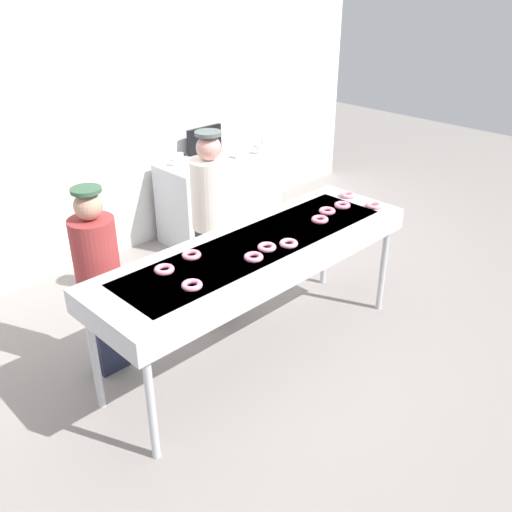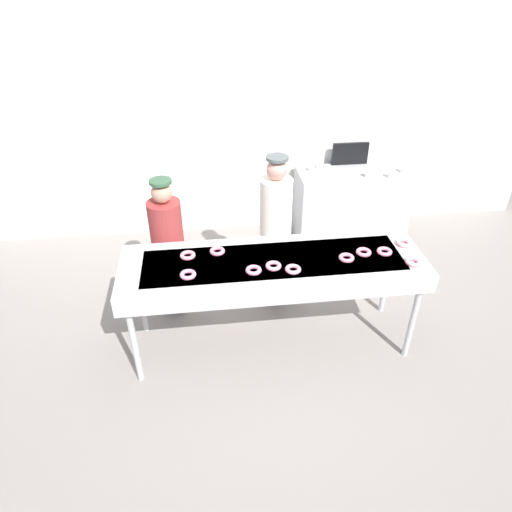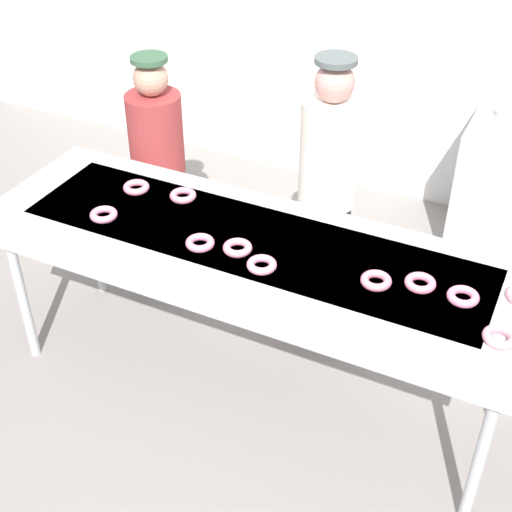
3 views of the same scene
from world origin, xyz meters
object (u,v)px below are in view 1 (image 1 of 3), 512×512
Objects in this scene: strawberry_donut_0 at (192,285)px; paper_cup_1 at (238,154)px; strawberry_donut_3 at (374,205)px; prep_counter at (221,195)px; paper_cup_0 at (180,157)px; strawberry_donut_9 at (164,269)px; strawberry_donut_1 at (328,211)px; strawberry_donut_8 at (342,205)px; worker_baker at (211,218)px; worker_assistant at (98,274)px; fryer_conveyor at (257,254)px; strawberry_donut_2 at (320,219)px; strawberry_donut_6 at (254,257)px; paper_cup_4 at (177,162)px; strawberry_donut_7 at (191,255)px; strawberry_donut_4 at (347,195)px; strawberry_donut_10 at (289,243)px; strawberry_donut_5 at (267,247)px; paper_cup_3 at (260,150)px; menu_display at (205,140)px; paper_cup_2 at (264,143)px.

strawberry_donut_0 is 1.39× the size of paper_cup_1.
strawberry_donut_3 is 0.10× the size of prep_counter.
paper_cup_0 is (1.71, 2.33, -0.04)m from strawberry_donut_0.
strawberry_donut_3 is 1.00× the size of strawberry_donut_9.
paper_cup_0 is (0.11, 2.17, -0.04)m from strawberry_donut_1.
strawberry_donut_1 and strawberry_donut_8 have the same top height.
strawberry_donut_8 reaches higher than paper_cup_1.
worker_baker is 1.12m from worker_assistant.
fryer_conveyor is at bearing 179.73° from strawberry_donut_1.
strawberry_donut_3 is (0.57, -0.14, 0.00)m from strawberry_donut_2.
worker_assistant is at bearing -142.39° from paper_cup_0.
strawberry_donut_6 is at bearing -130.72° from paper_cup_1.
strawberry_donut_2 is 2.15m from paper_cup_4.
strawberry_donut_7 reaches higher than paper_cup_0.
fryer_conveyor is 0.70m from worker_baker.
strawberry_donut_4 is 0.26m from strawberry_donut_8.
strawberry_donut_3 is at bearing -13.37° from strawberry_donut_2.
strawberry_donut_5 is at bearing 156.23° from strawberry_donut_10.
strawberry_donut_10 is 0.08× the size of worker_baker.
strawberry_donut_9 reaches higher than paper_cup_4.
prep_counter is 0.76m from paper_cup_4.
strawberry_donut_8 is 1.39× the size of paper_cup_1.
paper_cup_1 is (0.23, 1.70, -0.04)m from strawberry_donut_4.
strawberry_donut_6 and strawberry_donut_7 have the same top height.
strawberry_donut_0 is 0.56m from strawberry_donut_6.
paper_cup_3 is at bearing -26.91° from paper_cup_0.
strawberry_donut_5 is 0.08× the size of worker_baker.
menu_display reaches higher than strawberry_donut_10.
paper_cup_3 is (1.79, 1.87, -0.04)m from strawberry_donut_5.
paper_cup_3 is at bearing 67.16° from strawberry_donut_8.
strawberry_donut_5 reaches higher than paper_cup_4.
strawberry_donut_1 is at bearing 152.47° from strawberry_donut_3.
strawberry_donut_9 is at bearing 170.06° from strawberry_donut_3.
strawberry_donut_10 is at bearing -165.15° from strawberry_donut_4.
strawberry_donut_6 is 1.00× the size of strawberry_donut_9.
menu_display is (0.15, 2.46, 0.05)m from strawberry_donut_3.
prep_counter is at bearing -138.43° from worker_baker.
strawberry_donut_4 is 1.49m from strawberry_donut_6.
strawberry_donut_0 reaches higher than prep_counter.
strawberry_donut_2 is 0.93m from worker_baker.
strawberry_donut_3 is 1.08m from strawberry_donut_10.
strawberry_donut_3 is 0.27m from strawberry_donut_8.
strawberry_donut_2 is at bearing -124.18° from paper_cup_2.
strawberry_donut_2 and strawberry_donut_7 have the same top height.
paper_cup_3 is 1.00m from paper_cup_4.
strawberry_donut_9 is at bearing -130.19° from paper_cup_0.
paper_cup_1 is at bearing -33.75° from paper_cup_0.
fryer_conveyor is 5.70× the size of menu_display.
paper_cup_3 is (0.83, -0.42, 0.00)m from paper_cup_0.
strawberry_donut_4 is at bearing 9.97° from strawberry_donut_5.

